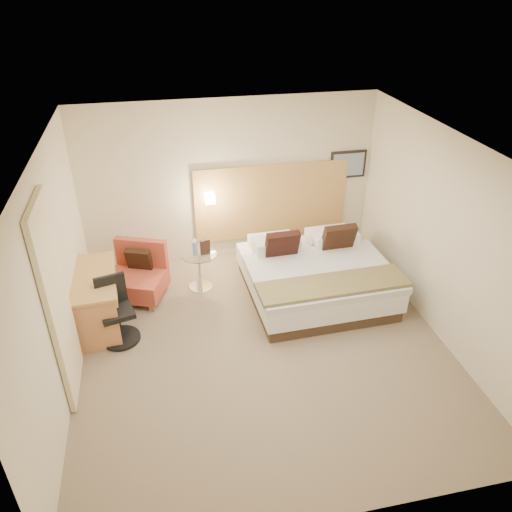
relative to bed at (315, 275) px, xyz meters
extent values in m
cube|color=#7D6B54|center=(-1.04, -1.02, -0.34)|extent=(4.80, 5.00, 0.02)
cube|color=white|center=(-1.04, -1.02, 2.38)|extent=(4.80, 5.00, 0.02)
cube|color=beige|center=(-1.04, 1.49, 1.02)|extent=(4.80, 0.02, 2.70)
cube|color=beige|center=(-1.04, -3.53, 1.02)|extent=(4.80, 0.02, 2.70)
cube|color=beige|center=(-3.45, -1.02, 1.02)|extent=(0.02, 5.00, 2.70)
cube|color=beige|center=(1.37, -1.02, 1.02)|extent=(0.02, 5.00, 2.70)
cube|color=#BB8849|center=(-0.34, 1.45, 0.62)|extent=(2.60, 0.04, 1.30)
cube|color=black|center=(0.98, 1.46, 1.17)|extent=(0.62, 0.03, 0.47)
cube|color=gray|center=(0.98, 1.44, 1.17)|extent=(0.54, 0.01, 0.39)
cylinder|color=white|center=(-1.39, 1.40, 0.82)|extent=(0.02, 0.12, 0.02)
cube|color=#FFEDC6|center=(-1.39, 1.34, 0.82)|extent=(0.15, 0.15, 0.15)
cube|color=beige|center=(-3.40, -1.27, 0.89)|extent=(0.06, 0.90, 2.42)
cylinder|color=#8CADD9|center=(-1.75, 0.55, 0.38)|extent=(0.08, 0.08, 0.22)
cylinder|color=#8093C6|center=(-1.74, 0.60, 0.38)|extent=(0.08, 0.08, 0.22)
cube|color=#392317|center=(-1.59, 0.52, 0.40)|extent=(0.15, 0.09, 0.24)
cube|color=#3C2B1E|center=(0.00, 0.00, -0.24)|extent=(2.02, 2.02, 0.18)
cube|color=white|center=(0.00, 0.00, 0.00)|extent=(2.08, 2.08, 0.30)
cube|color=silver|center=(0.01, -0.29, 0.20)|extent=(2.12, 1.52, 0.10)
cube|color=white|center=(-0.51, 0.72, 0.24)|extent=(0.72, 0.41, 0.18)
cube|color=white|center=(0.46, 0.76, 0.24)|extent=(0.72, 0.41, 0.18)
cube|color=silver|center=(-0.50, 0.46, 0.35)|extent=(0.72, 0.41, 0.18)
cube|color=white|center=(0.47, 0.49, 0.35)|extent=(0.72, 0.41, 0.18)
cube|color=black|center=(-0.46, 0.26, 0.43)|extent=(0.51, 0.29, 0.52)
cube|color=black|center=(0.44, 0.29, 0.43)|extent=(0.51, 0.29, 0.52)
cube|color=gold|center=(0.02, -0.69, 0.28)|extent=(2.13, 0.62, 0.05)
cube|color=tan|center=(-3.06, 0.32, -0.28)|extent=(0.10, 0.10, 0.10)
cube|color=tan|center=(-2.46, 0.08, -0.28)|extent=(0.10, 0.10, 0.10)
cube|color=#AE6F52|center=(-2.85, 0.84, -0.28)|extent=(0.10, 0.10, 0.10)
cube|color=#9B6449|center=(-2.25, 0.61, -0.28)|extent=(0.10, 0.10, 0.10)
cube|color=#B1432F|center=(-2.65, 0.46, -0.08)|extent=(1.00, 0.95, 0.30)
cube|color=#9D3C2A|center=(-2.55, 0.73, 0.29)|extent=(0.79, 0.41, 0.45)
cube|color=black|center=(-2.59, 0.63, 0.22)|extent=(0.42, 0.32, 0.39)
cylinder|color=white|center=(-1.69, 0.54, -0.32)|extent=(0.46, 0.46, 0.02)
cylinder|color=silver|center=(-1.69, 0.54, -0.02)|extent=(0.05, 0.05, 0.57)
cylinder|color=silver|center=(-1.69, 0.54, 0.27)|extent=(0.68, 0.68, 0.01)
cube|color=tan|center=(-3.18, -0.08, 0.44)|extent=(0.67, 1.31, 0.04)
cube|color=#C57D4D|center=(-3.14, -0.67, 0.05)|extent=(0.53, 0.08, 0.75)
cube|color=gold|center=(-3.22, 0.51, 0.05)|extent=(0.53, 0.08, 0.75)
cube|color=tan|center=(-3.13, -0.08, 0.36)|extent=(0.56, 1.22, 0.11)
cylinder|color=black|center=(-2.90, -0.51, -0.30)|extent=(0.63, 0.63, 0.04)
cylinder|color=black|center=(-2.90, -0.51, -0.08)|extent=(0.07, 0.07, 0.40)
cube|color=black|center=(-2.90, -0.51, 0.14)|extent=(0.51, 0.51, 0.07)
cube|color=black|center=(-2.95, -0.33, 0.39)|extent=(0.40, 0.15, 0.42)
camera|label=1|loc=(-2.20, -6.04, 4.10)|focal=35.00mm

